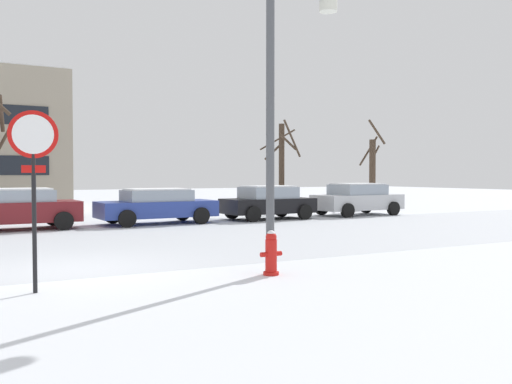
# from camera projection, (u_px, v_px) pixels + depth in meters

# --- Properties ---
(ground_plane) EXTENTS (120.00, 120.00, 0.00)m
(ground_plane) POSITION_uv_depth(u_px,v_px,m) (69.00, 270.00, 10.70)
(ground_plane) COLOR white
(road_surface) EXTENTS (80.00, 9.23, 0.00)m
(road_surface) POSITION_uv_depth(u_px,v_px,m) (45.00, 248.00, 13.89)
(road_surface) COLOR silver
(road_surface) RESTS_ON ground
(stop_sign) EXTENTS (0.75, 0.15, 2.91)m
(stop_sign) POSITION_uv_depth(u_px,v_px,m) (34.00, 165.00, 8.62)
(stop_sign) COLOR black
(stop_sign) RESTS_ON ground
(fire_hydrant) EXTENTS (0.44, 0.30, 0.84)m
(fire_hydrant) POSITION_uv_depth(u_px,v_px,m) (271.00, 252.00, 10.21)
(fire_hydrant) COLOR red
(fire_hydrant) RESTS_ON ground
(street_lamp) EXTENTS (1.59, 0.36, 5.56)m
(street_lamp) POSITION_uv_depth(u_px,v_px,m) (283.00, 96.00, 10.39)
(street_lamp) COLOR #4C4F54
(street_lamp) RESTS_ON ground
(parked_car_maroon) EXTENTS (3.92, 2.24, 1.43)m
(parked_car_maroon) POSITION_uv_depth(u_px,v_px,m) (20.00, 208.00, 18.64)
(parked_car_maroon) COLOR maroon
(parked_car_maroon) RESTS_ON ground
(parked_car_blue) EXTENTS (4.53, 2.22, 1.36)m
(parked_car_blue) POSITION_uv_depth(u_px,v_px,m) (157.00, 205.00, 20.91)
(parked_car_blue) COLOR #283D93
(parked_car_blue) RESTS_ON ground
(parked_car_black) EXTENTS (3.94, 2.16, 1.43)m
(parked_car_black) POSITION_uv_depth(u_px,v_px,m) (268.00, 202.00, 23.06)
(parked_car_black) COLOR black
(parked_car_black) RESTS_ON ground
(parked_car_silver) EXTENTS (4.30, 2.23, 1.50)m
(parked_car_silver) POSITION_uv_depth(u_px,v_px,m) (357.00, 199.00, 25.42)
(parked_car_silver) COLOR silver
(parked_car_silver) RESTS_ON ground
(tree_far_right) EXTENTS (2.07, 2.02, 4.46)m
(tree_far_right) POSITION_uv_depth(u_px,v_px,m) (282.00, 164.00, 26.13)
(tree_far_right) COLOR #423326
(tree_far_right) RESTS_ON ground
(tree_far_left) EXTENTS (1.30, 1.31, 4.85)m
(tree_far_left) POSITION_uv_depth(u_px,v_px,m) (372.00, 171.00, 29.60)
(tree_far_left) COLOR #423326
(tree_far_left) RESTS_ON ground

